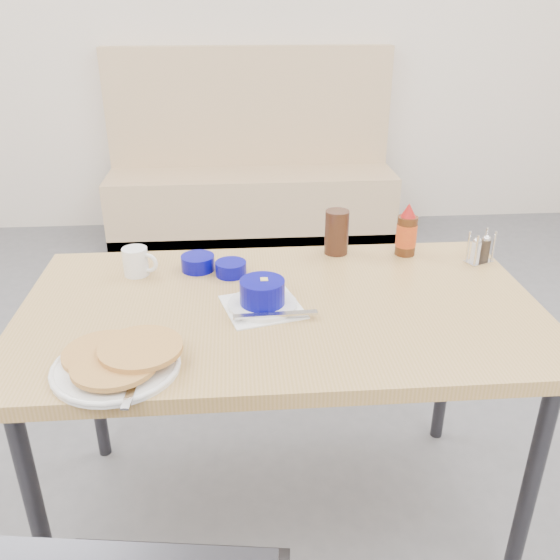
{
  "coord_description": "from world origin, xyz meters",
  "views": [
    {
      "loc": [
        -0.11,
        -1.16,
        1.51
      ],
      "look_at": [
        -0.0,
        0.28,
        0.82
      ],
      "focal_mm": 38.0,
      "sensor_mm": 36.0,
      "label": 1
    }
  ],
  "objects": [
    {
      "name": "wall_back",
      "position": [
        0.0,
        2.97,
        1.4
      ],
      "size": [
        5.0,
        0.06,
        2.8
      ],
      "primitive_type": "cube",
      "color": "silver",
      "rests_on": "ground"
    },
    {
      "name": "butter_bowl",
      "position": [
        -0.13,
        0.45,
        0.78
      ],
      "size": [
        0.09,
        0.09,
        0.04
      ],
      "rotation": [
        0.0,
        0.0,
        0.13
      ],
      "color": "#060583",
      "rests_on": "dining_table"
    },
    {
      "name": "sugar_wrapper",
      "position": [
        -0.45,
        0.07,
        0.76
      ],
      "size": [
        0.05,
        0.05,
        0.0
      ],
      "primitive_type": "cube",
      "rotation": [
        0.0,
        0.0,
        0.78
      ],
      "color": "#CF455A",
      "rests_on": "dining_table"
    },
    {
      "name": "pancake_plate",
      "position": [
        -0.39,
        -0.03,
        0.78
      ],
      "size": [
        0.29,
        0.31,
        0.05
      ],
      "rotation": [
        0.0,
        0.0,
        -0.4
      ],
      "color": "white",
      "rests_on": "dining_table"
    },
    {
      "name": "coffee_mug",
      "position": [
        -0.41,
        0.47,
        0.8
      ],
      "size": [
        0.11,
        0.07,
        0.08
      ],
      "rotation": [
        0.0,
        0.0,
        -0.34
      ],
      "color": "white",
      "rests_on": "dining_table"
    },
    {
      "name": "condiment_caddy",
      "position": [
        0.64,
        0.48,
        0.8
      ],
      "size": [
        0.1,
        0.08,
        0.1
      ],
      "rotation": [
        0.0,
        0.0,
        0.39
      ],
      "color": "silver",
      "rests_on": "dining_table"
    },
    {
      "name": "booth_bench",
      "position": [
        0.0,
        2.78,
        0.35
      ],
      "size": [
        1.9,
        0.56,
        1.22
      ],
      "color": "tan",
      "rests_on": "ground"
    },
    {
      "name": "grits_setting",
      "position": [
        -0.05,
        0.23,
        0.79
      ],
      "size": [
        0.26,
        0.24,
        0.08
      ],
      "rotation": [
        0.0,
        0.0,
        0.25
      ],
      "color": "white",
      "rests_on": "dining_table"
    },
    {
      "name": "creamer_bowl",
      "position": [
        -0.23,
        0.49,
        0.78
      ],
      "size": [
        0.1,
        0.1,
        0.05
      ],
      "rotation": [
        0.0,
        0.0,
        -0.35
      ],
      "color": "#060583",
      "rests_on": "dining_table"
    },
    {
      "name": "syrup_bottle",
      "position": [
        0.43,
        0.56,
        0.83
      ],
      "size": [
        0.07,
        0.07,
        0.17
      ],
      "rotation": [
        0.0,
        0.0,
        0.04
      ],
      "color": "#47230F",
      "rests_on": "dining_table"
    },
    {
      "name": "amber_tumbler",
      "position": [
        0.21,
        0.59,
        0.83
      ],
      "size": [
        0.1,
        0.1,
        0.14
      ],
      "primitive_type": "cylinder",
      "rotation": [
        0.0,
        0.0,
        -0.41
      ],
      "color": "#371C11",
      "rests_on": "dining_table"
    },
    {
      "name": "dining_table",
      "position": [
        0.0,
        0.25,
        0.7
      ],
      "size": [
        1.4,
        0.8,
        0.76
      ],
      "color": "tan",
      "rests_on": "ground"
    }
  ]
}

